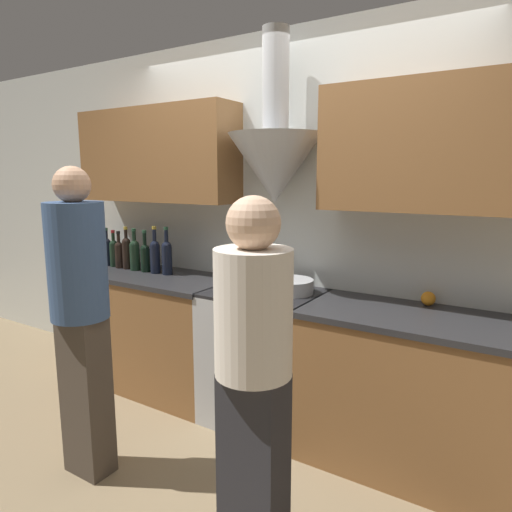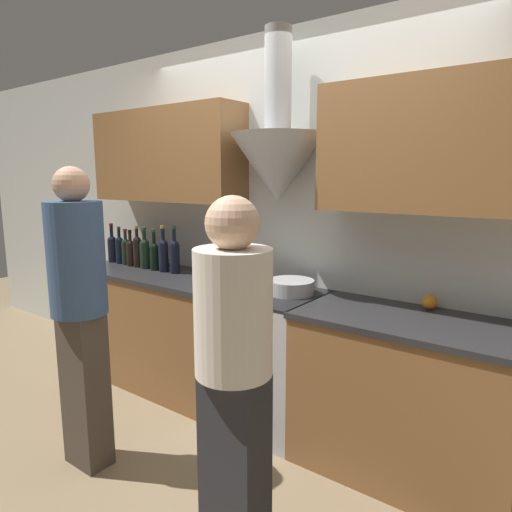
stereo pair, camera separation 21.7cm
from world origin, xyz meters
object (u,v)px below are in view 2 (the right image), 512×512
Objects in this scene: orange_fruit at (430,302)px; person_foreground_left at (80,305)px; wine_bottle_0 at (112,247)px; wine_bottle_4 at (137,250)px; wine_bottle_6 at (154,255)px; stock_pot at (250,278)px; stove_range at (265,356)px; wine_bottle_8 at (174,254)px; person_foreground_right at (234,366)px; wine_bottle_2 at (126,250)px; wine_bottle_3 at (131,251)px; wine_bottle_1 at (120,248)px; wine_bottle_7 at (163,253)px; wine_bottle_5 at (145,252)px; mixing_bowl at (291,287)px.

orange_fruit is 0.05× the size of person_foreground_left.
wine_bottle_4 is at bearing -2.43° from wine_bottle_0.
wine_bottle_4 reaches higher than orange_fruit.
wine_bottle_6 reaches higher than stock_pot.
stove_range is 1.08m from wine_bottle_8.
person_foreground_left reaches higher than wine_bottle_0.
wine_bottle_0 reaches higher than orange_fruit.
wine_bottle_2 is at bearing 152.79° from person_foreground_right.
person_foreground_left reaches higher than wine_bottle_3.
wine_bottle_1 is 0.93× the size of wine_bottle_4.
wine_bottle_1 is 1.38× the size of stock_pot.
stove_range is 1.45m from wine_bottle_4.
wine_bottle_2 is (-1.49, 0.05, 0.57)m from stove_range.
wine_bottle_3 is at bearing -175.42° from orange_fruit.
wine_bottle_7 is at bearing 0.75° from wine_bottle_3.
wine_bottle_5 is at bearing -2.49° from wine_bottle_0.
person_foreground_left is 1.08× the size of person_foreground_right.
person_foreground_left is at bearing -65.91° from wine_bottle_7.
wine_bottle_8 is (0.11, 0.01, 0.00)m from wine_bottle_7.
wine_bottle_7 is 1.59× the size of stock_pot.
stock_pot reaches higher than orange_fruit.
stock_pot is (0.85, 0.01, -0.08)m from wine_bottle_7.
wine_bottle_7 is at bearing -174.07° from wine_bottle_8.
mixing_bowl is (1.84, 0.00, -0.09)m from wine_bottle_0.
wine_bottle_5 is 4.06× the size of orange_fruit.
wine_bottle_5 is at bearing -178.95° from wine_bottle_7.
wine_bottle_2 is at bearing 178.55° from wine_bottle_7.
stock_pot is at bearing 0.08° from wine_bottle_1.
stock_pot is at bearing 161.91° from stove_range.
stove_range is 1.17m from wine_bottle_7.
mixing_bowl is (1.06, 0.00, -0.10)m from wine_bottle_8.
wine_bottle_7 reaches higher than stock_pot.
wine_bottle_0 is 0.67m from wine_bottle_7.
mixing_bowl is 1.12m from person_foreground_right.
stock_pot is at bearing 69.72° from person_foreground_left.
wine_bottle_0 is 0.93× the size of wine_bottle_7.
wine_bottle_0 is 0.36m from wine_bottle_4.
wine_bottle_8 is 1.79m from person_foreground_right.
wine_bottle_7 is (0.40, 0.01, 0.02)m from wine_bottle_3.
wine_bottle_2 is 1.65m from mixing_bowl.
wine_bottle_5 is (0.18, 0.00, 0.01)m from wine_bottle_3.
wine_bottle_5 is 2.21m from orange_fruit.
wine_bottle_2 is at bearing 179.94° from wine_bottle_8.
wine_bottle_7 is at bearing -179.20° from stock_pot.
mixing_bowl is (1.39, 0.02, -0.09)m from wine_bottle_5.
stock_pot is 0.77× the size of mixing_bowl.
wine_bottle_8 reaches higher than wine_bottle_4.
person_foreground_left reaches higher than stock_pot.
wine_bottle_7 reaches higher than wine_bottle_6.
wine_bottle_3 is 1.57m from mixing_bowl.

